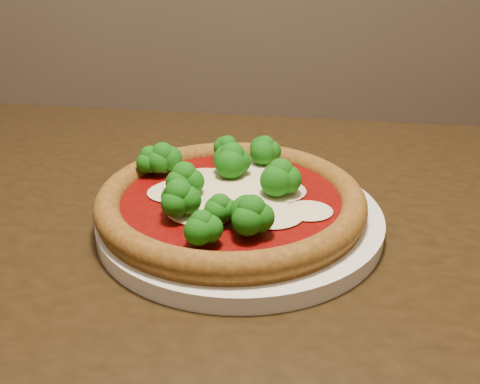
{
  "coord_description": "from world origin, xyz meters",
  "views": [
    {
      "loc": [
        0.04,
        -0.65,
        1.03
      ],
      "look_at": [
        0.04,
        -0.15,
        0.79
      ],
      "focal_mm": 40.0,
      "sensor_mm": 36.0,
      "label": 1
    }
  ],
  "objects": [
    {
      "name": "plate",
      "position": [
        0.04,
        -0.15,
        0.76
      ],
      "size": [
        0.3,
        0.3,
        0.02
      ],
      "primitive_type": "cylinder",
      "color": "silver",
      "rests_on": "dining_table"
    },
    {
      "name": "dining_table",
      "position": [
        0.06,
        -0.21,
        0.66
      ],
      "size": [
        1.38,
        1.05,
        0.75
      ],
      "rotation": [
        0.0,
        0.0,
        -0.16
      ],
      "color": "black",
      "rests_on": "floor"
    },
    {
      "name": "pizza",
      "position": [
        0.03,
        -0.15,
        0.78
      ],
      "size": [
        0.28,
        0.28,
        0.06
      ],
      "rotation": [
        0.0,
        0.0,
        -0.38
      ],
      "color": "brown",
      "rests_on": "plate"
    }
  ]
}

